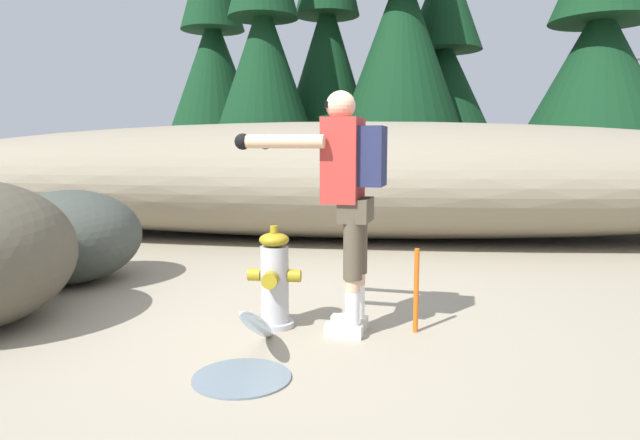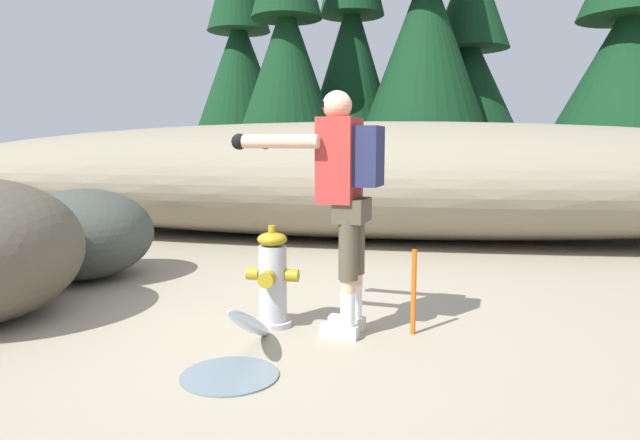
{
  "view_description": "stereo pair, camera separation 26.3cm",
  "coord_description": "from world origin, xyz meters",
  "px_view_note": "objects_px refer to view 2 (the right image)",
  "views": [
    {
      "loc": [
        0.69,
        -3.88,
        1.31
      ],
      "look_at": [
        0.17,
        0.33,
        0.75
      ],
      "focal_mm": 31.76,
      "sensor_mm": 36.0,
      "label": 1
    },
    {
      "loc": [
        0.95,
        -3.84,
        1.31
      ],
      "look_at": [
        0.17,
        0.33,
        0.75
      ],
      "focal_mm": 31.76,
      "sensor_mm": 36.0,
      "label": 2
    }
  ],
  "objects_px": {
    "fire_hydrant": "(272,280)",
    "boulder_small": "(84,234)",
    "survey_stake": "(414,292)",
    "utility_worker": "(341,183)"
  },
  "relations": [
    {
      "from": "boulder_small",
      "to": "fire_hydrant",
      "type": "bearing_deg",
      "value": -26.41
    },
    {
      "from": "utility_worker",
      "to": "survey_stake",
      "type": "bearing_deg",
      "value": -164.84
    },
    {
      "from": "survey_stake",
      "to": "boulder_small",
      "type": "bearing_deg",
      "value": 161.32
    },
    {
      "from": "fire_hydrant",
      "to": "utility_worker",
      "type": "bearing_deg",
      "value": -6.73
    },
    {
      "from": "fire_hydrant",
      "to": "boulder_small",
      "type": "distance_m",
      "value": 2.48
    },
    {
      "from": "fire_hydrant",
      "to": "boulder_small",
      "type": "bearing_deg",
      "value": 153.59
    },
    {
      "from": "fire_hydrant",
      "to": "survey_stake",
      "type": "height_order",
      "value": "fire_hydrant"
    },
    {
      "from": "boulder_small",
      "to": "survey_stake",
      "type": "bearing_deg",
      "value": -18.68
    },
    {
      "from": "fire_hydrant",
      "to": "survey_stake",
      "type": "bearing_deg",
      "value": 0.55
    },
    {
      "from": "fire_hydrant",
      "to": "boulder_small",
      "type": "relative_size",
      "value": 0.55
    }
  ]
}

